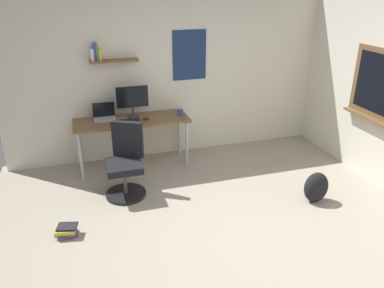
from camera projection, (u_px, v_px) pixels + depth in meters
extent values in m
plane|color=#9E9384|center=(226.00, 240.00, 4.08)|extent=(5.20, 5.20, 0.00)
cube|color=silver|center=(170.00, 72.00, 5.71)|extent=(5.00, 0.10, 2.60)
cube|color=brown|center=(114.00, 61.00, 5.26)|extent=(0.68, 0.20, 0.02)
cube|color=navy|center=(189.00, 55.00, 5.64)|extent=(0.52, 0.01, 0.74)
cube|color=silver|center=(92.00, 55.00, 5.17)|extent=(0.04, 0.14, 0.16)
cube|color=#3851B2|center=(95.00, 52.00, 5.16)|extent=(0.02, 0.14, 0.24)
cube|color=#3D934C|center=(97.00, 52.00, 5.17)|extent=(0.03, 0.14, 0.22)
cube|color=gold|center=(100.00, 54.00, 5.19)|extent=(0.03, 0.14, 0.16)
cube|color=brown|center=(384.00, 85.00, 4.80)|extent=(0.04, 1.10, 0.90)
cube|color=black|center=(383.00, 86.00, 4.79)|extent=(0.01, 0.94, 0.76)
cube|color=brown|center=(374.00, 120.00, 4.97)|extent=(0.12, 1.10, 0.03)
cube|color=brown|center=(132.00, 120.00, 5.44)|extent=(1.65, 0.58, 0.03)
cylinder|color=#B7B7BC|center=(81.00, 156.00, 5.19)|extent=(0.04, 0.04, 0.70)
cylinder|color=#B7B7BC|center=(187.00, 144.00, 5.59)|extent=(0.04, 0.04, 0.70)
cylinder|color=#B7B7BC|center=(80.00, 144.00, 5.59)|extent=(0.04, 0.04, 0.70)
cylinder|color=#B7B7BC|center=(179.00, 133.00, 5.99)|extent=(0.04, 0.04, 0.70)
cylinder|color=black|center=(126.00, 194.00, 4.91)|extent=(0.52, 0.52, 0.04)
cylinder|color=#4C4C51|center=(125.00, 181.00, 4.84)|extent=(0.05, 0.05, 0.34)
cube|color=black|center=(124.00, 166.00, 4.75)|extent=(0.44, 0.44, 0.09)
cube|color=black|center=(128.00, 139.00, 4.82)|extent=(0.39, 0.25, 0.48)
cube|color=#ADAFB5|center=(105.00, 119.00, 5.42)|extent=(0.31, 0.21, 0.02)
cube|color=black|center=(104.00, 109.00, 5.46)|extent=(0.31, 0.01, 0.21)
cylinder|color=#38383D|center=(133.00, 116.00, 5.53)|extent=(0.17, 0.17, 0.01)
cylinder|color=#38383D|center=(133.00, 112.00, 5.50)|extent=(0.03, 0.03, 0.14)
cube|color=black|center=(132.00, 97.00, 5.40)|extent=(0.46, 0.02, 0.31)
cube|color=black|center=(127.00, 121.00, 5.35)|extent=(0.37, 0.13, 0.02)
ellipsoid|color=#262628|center=(146.00, 119.00, 5.42)|extent=(0.10, 0.06, 0.03)
cylinder|color=#334CA5|center=(180.00, 112.00, 5.59)|extent=(0.08, 0.08, 0.09)
ellipsoid|color=black|center=(316.00, 187.00, 4.71)|extent=(0.32, 0.22, 0.40)
cube|color=#7A3D99|center=(68.00, 234.00, 4.14)|extent=(0.22, 0.16, 0.03)
cube|color=#3D934C|center=(66.00, 231.00, 4.13)|extent=(0.23, 0.18, 0.03)
cube|color=gold|center=(66.00, 230.00, 4.10)|extent=(0.23, 0.18, 0.04)
cube|color=black|center=(67.00, 227.00, 4.10)|extent=(0.24, 0.20, 0.02)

